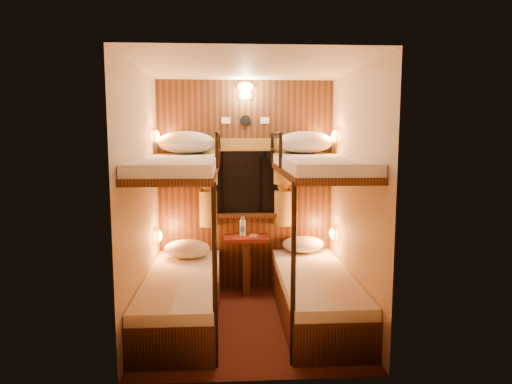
{
  "coord_description": "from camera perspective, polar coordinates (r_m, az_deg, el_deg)",
  "views": [
    {
      "loc": [
        -0.18,
        -4.19,
        1.81
      ],
      "look_at": [
        0.07,
        0.15,
        1.25
      ],
      "focal_mm": 32.0,
      "sensor_mm": 36.0,
      "label": 1
    }
  ],
  "objects": [
    {
      "name": "ceiling",
      "position": [
        4.24,
        -0.86,
        15.4
      ],
      "size": [
        2.1,
        2.1,
        0.0
      ],
      "primitive_type": "plane",
      "rotation": [
        3.14,
        0.0,
        0.0
      ],
      "color": "silver",
      "rests_on": "wall_back"
    },
    {
      "name": "table",
      "position": [
        5.23,
        -1.22,
        -8.07
      ],
      "size": [
        0.5,
        0.34,
        0.66
      ],
      "color": "#591614",
      "rests_on": "floor"
    },
    {
      "name": "bottle_right",
      "position": [
        5.17,
        -1.7,
        -4.5
      ],
      "size": [
        0.06,
        0.06,
        0.22
      ],
      "rotation": [
        0.0,
        0.0,
        -0.2
      ],
      "color": "#99BFE5",
      "rests_on": "table"
    },
    {
      "name": "back_panel",
      "position": [
        5.26,
        -1.31,
        0.74
      ],
      "size": [
        2.0,
        0.03,
        2.4
      ],
      "primitive_type": "cube",
      "color": "#311D0D",
      "rests_on": "floor"
    },
    {
      "name": "wall_back",
      "position": [
        5.28,
        -1.32,
        0.76
      ],
      "size": [
        2.4,
        0.0,
        2.4
      ],
      "primitive_type": "plane",
      "rotation": [
        1.57,
        0.0,
        0.0
      ],
      "color": "#C6B293",
      "rests_on": "floor"
    },
    {
      "name": "bottle_left",
      "position": [
        5.18,
        -1.6,
        -4.52
      ],
      "size": [
        0.06,
        0.06,
        0.21
      ],
      "rotation": [
        0.0,
        0.0,
        -0.07
      ],
      "color": "#99BFE5",
      "rests_on": "table"
    },
    {
      "name": "curtains",
      "position": [
        5.19,
        -1.29,
        1.36
      ],
      "size": [
        1.1,
        0.22,
        1.0
      ],
      "color": "olive",
      "rests_on": "back_panel"
    },
    {
      "name": "back_fixtures",
      "position": [
        5.21,
        -1.34,
        12.19
      ],
      "size": [
        0.54,
        0.09,
        0.48
      ],
      "color": "black",
      "rests_on": "back_panel"
    },
    {
      "name": "pillow_lower_left",
      "position": [
        5.06,
        -8.58,
        -7.04
      ],
      "size": [
        0.5,
        0.36,
        0.2
      ],
      "primitive_type": "ellipsoid",
      "color": "silver",
      "rests_on": "bunk_left"
    },
    {
      "name": "wall_right",
      "position": [
        4.4,
        12.31,
        -0.76
      ],
      "size": [
        0.0,
        2.4,
        2.4
      ],
      "primitive_type": "plane",
      "rotation": [
        1.57,
        0.0,
        -1.57
      ],
      "color": "#C6B293",
      "rests_on": "floor"
    },
    {
      "name": "bunk_left",
      "position": [
        4.46,
        -9.29,
        -8.99
      ],
      "size": [
        0.72,
        1.9,
        1.82
      ],
      "color": "#311D0D",
      "rests_on": "floor"
    },
    {
      "name": "sachet_a",
      "position": [
        5.17,
        -0.37,
        -5.55
      ],
      "size": [
        0.09,
        0.07,
        0.01
      ],
      "primitive_type": "cube",
      "rotation": [
        0.0,
        0.0,
        0.19
      ],
      "color": "silver",
      "rests_on": "table"
    },
    {
      "name": "sachet_b",
      "position": [
        5.26,
        -0.28,
        -5.32
      ],
      "size": [
        0.08,
        0.07,
        0.01
      ],
      "primitive_type": "cube",
      "rotation": [
        0.0,
        0.0,
        -0.14
      ],
      "color": "silver",
      "rests_on": "table"
    },
    {
      "name": "pillow_lower_right",
      "position": [
        5.26,
        5.92,
        -6.51
      ],
      "size": [
        0.47,
        0.34,
        0.19
      ],
      "primitive_type": "ellipsoid",
      "color": "silver",
      "rests_on": "bunk_right"
    },
    {
      "name": "reading_lamps",
      "position": [
        4.93,
        -1.18,
        0.75
      ],
      "size": [
        2.0,
        0.2,
        1.25
      ],
      "color": "orange",
      "rests_on": "wall_left"
    },
    {
      "name": "window",
      "position": [
        5.24,
        -1.3,
        0.49
      ],
      "size": [
        1.0,
        0.12,
        0.79
      ],
      "color": "black",
      "rests_on": "back_panel"
    },
    {
      "name": "wall_left",
      "position": [
        4.31,
        -14.22,
        -0.97
      ],
      "size": [
        0.0,
        2.4,
        2.4
      ],
      "primitive_type": "plane",
      "rotation": [
        1.57,
        0.0,
        1.57
      ],
      "color": "#C6B293",
      "rests_on": "floor"
    },
    {
      "name": "pillow_upper_left",
      "position": [
        5.0,
        -8.74,
        6.16
      ],
      "size": [
        0.62,
        0.44,
        0.24
      ],
      "primitive_type": "ellipsoid",
      "color": "silver",
      "rests_on": "bunk_left"
    },
    {
      "name": "wall_front",
      "position": [
        3.2,
        -0.01,
        -3.59
      ],
      "size": [
        2.4,
        0.0,
        2.4
      ],
      "primitive_type": "plane",
      "rotation": [
        -1.57,
        0.0,
        0.0
      ],
      "color": "#C6B293",
      "rests_on": "floor"
    },
    {
      "name": "pillow_upper_right",
      "position": [
        5.07,
        6.16,
        6.22
      ],
      "size": [
        0.62,
        0.44,
        0.24
      ],
      "primitive_type": "ellipsoid",
      "color": "silver",
      "rests_on": "bunk_right"
    },
    {
      "name": "bunk_right",
      "position": [
        4.52,
        7.49,
        -8.76
      ],
      "size": [
        0.72,
        1.9,
        1.82
      ],
      "color": "#311D0D",
      "rests_on": "floor"
    },
    {
      "name": "floor",
      "position": [
        4.57,
        -0.8,
        -15.95
      ],
      "size": [
        2.1,
        2.1,
        0.0
      ],
      "primitive_type": "plane",
      "color": "#35110E",
      "rests_on": "ground"
    }
  ]
}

